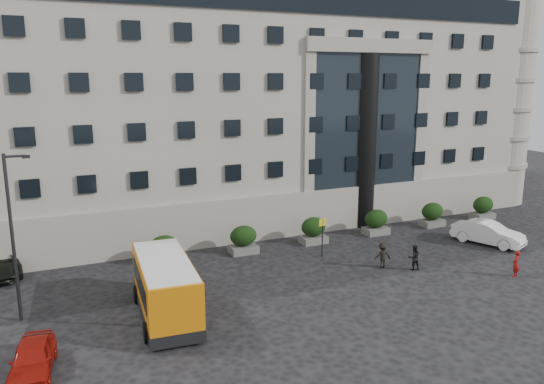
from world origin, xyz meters
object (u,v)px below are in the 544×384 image
Objects in this scene: hedge_d at (376,222)px; hedge_b at (243,239)px; minibus at (165,286)px; hedge_f at (483,208)px; pedestrian_c at (383,255)px; street_lamp at (13,232)px; pedestrian_b at (414,257)px; pedestrian_a at (516,264)px; hedge_c at (314,230)px; hedge_a at (164,250)px; bus_stop_sign at (322,231)px; white_taxi at (488,233)px; parked_car_a at (32,359)px; hedge_e at (432,214)px.

hedge_b is at bearing 180.00° from hedge_d.
hedge_f is at bearing 19.30° from minibus.
hedge_d is 1.00× the size of hedge_f.
street_lamp is at bearing 7.85° from pedestrian_c.
pedestrian_b is at bearing -150.90° from hedge_f.
street_lamp is at bearing -171.95° from hedge_f.
pedestrian_c is (-3.74, -5.99, -0.15)m from hedge_d.
street_lamp is 26.77m from pedestrian_a.
hedge_f is at bearing 0.00° from hedge_c.
hedge_d is 7.37m from pedestrian_b.
hedge_a is 13.29m from pedestrian_c.
bus_stop_sign is (17.44, 2.00, -2.64)m from street_lamp.
street_lamp is 29.42m from white_taxi.
pedestrian_b is 0.99× the size of pedestrian_c.
parked_car_a is 2.44× the size of pedestrian_a.
hedge_d is 7.63m from white_taxi.
hedge_f is 13.09m from pedestrian_a.
pedestrian_a is 7.53m from pedestrian_c.
pedestrian_c is at bearing -157.04° from hedge_f.
parked_car_a is 29.19m from white_taxi.
hedge_c is 0.39× the size of white_taxi.
pedestrian_b is at bearing 156.91° from pedestrian_c.
hedge_f is 1.18× the size of pedestrian_c.
hedge_c is at bearing 0.00° from hedge_a.
hedge_a and hedge_b have the same top height.
street_lamp is at bearing -34.73° from pedestrian_a.
street_lamp reaches higher than pedestrian_a.
pedestrian_c is at bearing -76.32° from hedge_c.
street_lamp reaches higher than hedge_f.
minibus is at bearing 33.75° from parked_car_a.
white_taxi is at bearing 17.78° from parked_car_a.
pedestrian_c is (19.80, -1.19, -3.59)m from street_lamp.
street_lamp is 20.16m from pedestrian_c.
pedestrian_c is at bearing 9.94° from minibus.
hedge_c is 0.73× the size of bus_stop_sign.
parked_car_a is (-12.70, -10.11, -0.28)m from hedge_b.
pedestrian_c is (-6.14, 4.36, -0.00)m from pedestrian_a.
street_lamp is at bearing -165.33° from hedge_c.
hedge_b is 0.39× the size of white_taxi.
bus_stop_sign is at bearing -155.34° from hedge_d.
hedge_b is 1.00× the size of hedge_c.
bus_stop_sign is 11.97m from minibus.
pedestrian_a is at bearing -144.93° from white_taxi.
parked_car_a is (-23.10, -10.11, -0.28)m from hedge_d.
hedge_a is 1.00× the size of hedge_f.
bus_stop_sign reaches higher than pedestrian_a.
pedestrian_b is at bearing -47.50° from bus_stop_sign.
hedge_e is 29.34m from street_lamp.
hedge_b is 1.00× the size of hedge_e.
street_lamp is 1.68× the size of white_taxi.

